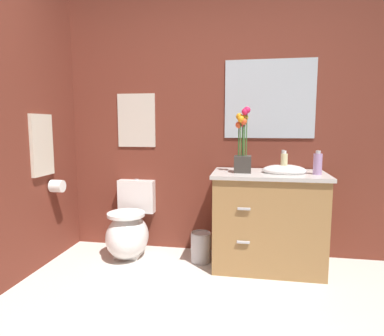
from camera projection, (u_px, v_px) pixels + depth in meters
wall_back at (238, 122)px, 3.10m from camera, size 4.46×0.05×2.50m
toilet at (129, 230)px, 3.10m from camera, size 0.38×0.59×0.69m
vanity_cabinet at (268, 219)px, 2.84m from camera, size 0.94×0.56×1.00m
flower_vase at (243, 148)px, 2.77m from camera, size 0.14×0.14×0.54m
soap_bottle at (284, 163)px, 2.73m from camera, size 0.06×0.06×0.19m
lotion_bottle at (318, 164)px, 2.67m from camera, size 0.07×0.07×0.19m
trash_bin at (201, 247)px, 2.97m from camera, size 0.18×0.18×0.27m
wall_poster at (136, 120)px, 3.23m from camera, size 0.37×0.01×0.51m
wall_mirror at (270, 99)px, 2.99m from camera, size 0.80×0.01×0.70m
hanging_towel at (42, 145)px, 2.81m from camera, size 0.03×0.28×0.52m
toilet_paper_roll at (57, 186)px, 2.95m from camera, size 0.11×0.11×0.11m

